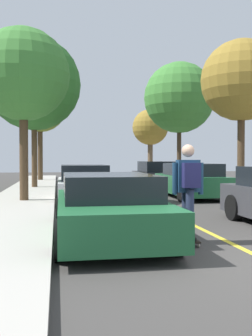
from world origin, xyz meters
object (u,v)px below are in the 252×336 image
parked_car_right_near (190,180)px  skateboard (188,238)px  street_tree_right_nearest (241,81)px  street_tree_left_far (40,106)px  parked_car_left_near (84,183)px  street_tree_left_near (34,84)px  street_tree_right_far (150,128)px  street_tree_right_near (179,98)px  street_tree_left_nearest (23,75)px  parked_car_left_nearest (108,207)px  parked_car_right_far (156,175)px  skateboarder (188,185)px

parked_car_right_near → skateboard: size_ratio=5.29×
street_tree_right_nearest → skateboard: 10.30m
street_tree_left_far → street_tree_right_nearest: bearing=-55.0°
skateboard → parked_car_left_near: bearing=100.4°
parked_car_right_near → street_tree_left_near: bearing=141.3°
street_tree_right_nearest → street_tree_right_far: (0.00, 15.23, -0.65)m
street_tree_left_far → street_tree_right_nearest: (8.43, -12.04, -0.45)m
street_tree_left_far → parked_car_left_near: bearing=-80.4°
street_tree_left_near → street_tree_left_far: 6.78m
street_tree_left_near → street_tree_right_nearest: street_tree_left_near is taller
street_tree_left_near → street_tree_right_near: 8.85m
street_tree_left_far → skateboard: (3.45, -19.79, -5.04)m
street_tree_left_nearest → street_tree_right_near: 12.30m
street_tree_left_near → skateboard: street_tree_left_near is taller
parked_car_left_nearest → parked_car_right_far: size_ratio=1.03×
street_tree_left_near → street_tree_left_nearest: bearing=-90.0°
parked_car_left_near → parked_car_right_near: bearing=5.9°
street_tree_right_nearest → street_tree_left_near: bearing=148.0°
parked_car_right_near → street_tree_right_near: 9.24m
parked_car_left_nearest → street_tree_left_nearest: bearing=108.8°
parked_car_right_far → skateboard: bearing=-102.3°
parked_car_left_nearest → street_tree_right_far: street_tree_right_far is taller
parked_car_left_near → street_tree_left_near: (-2.07, 5.53, 4.63)m
street_tree_left_nearest → street_tree_left_far: (0.00, 13.02, 0.75)m
skateboarder → street_tree_right_far: bearing=77.8°
parked_car_right_far → street_tree_left_nearest: bearing=-134.1°
parked_car_left_near → street_tree_left_far: size_ratio=0.65×
parked_car_left_near → skateboard: parked_car_left_near is taller
street_tree_left_near → street_tree_right_nearest: size_ratio=1.21×
street_tree_left_far → street_tree_right_nearest: 14.71m
street_tree_right_near → street_tree_right_far: street_tree_right_near is taller
street_tree_left_nearest → parked_car_right_far: bearing=45.9°
parked_car_left_near → street_tree_right_nearest: 7.54m
parked_car_right_far → street_tree_left_near: (-6.36, -0.32, 4.60)m
street_tree_right_near → parked_car_right_near: bearing=-105.0°
parked_car_right_far → street_tree_right_far: (2.07, 9.64, 3.34)m
skateboard → street_tree_right_near: bearing=72.4°
parked_car_left_nearest → street_tree_right_far: (6.36, 22.30, 3.42)m
parked_car_right_far → street_tree_right_near: street_tree_right_near is taller
street_tree_left_nearest → street_tree_left_near: bearing=90.0°
street_tree_right_nearest → street_tree_right_near: 7.96m
parked_car_left_near → street_tree_left_nearest: (-2.07, -0.71, 3.73)m
parked_car_right_near → street_tree_right_nearest: bearing=-4.9°
skateboard → parked_car_right_far: bearing=77.7°
street_tree_left_nearest → street_tree_right_nearest: street_tree_right_nearest is taller
street_tree_right_nearest → skateboarder: size_ratio=3.65×
street_tree_right_far → skateboarder: bearing=-102.2°
parked_car_right_near → street_tree_right_far: street_tree_right_far is taller
parked_car_left_nearest → street_tree_left_near: size_ratio=0.60×
street_tree_left_near → skateboarder: bearing=-75.2°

